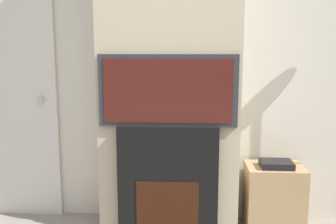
{
  "coord_description": "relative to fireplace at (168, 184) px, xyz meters",
  "views": [
    {
      "loc": [
        0.15,
        -1.03,
        1.41
      ],
      "look_at": [
        0.0,
        1.61,
        0.97
      ],
      "focal_mm": 40.0,
      "sensor_mm": 36.0,
      "label": 1
    }
  ],
  "objects": [
    {
      "name": "wall_back",
      "position": [
        0.0,
        0.42,
        0.92
      ],
      "size": [
        6.0,
        0.06,
        2.7
      ],
      "color": "silver",
      "rests_on": "ground_plane"
    },
    {
      "name": "chimney_breast",
      "position": [
        0.0,
        0.2,
        0.92
      ],
      "size": [
        1.05,
        0.39,
        2.7
      ],
      "color": "#BCAD8E",
      "rests_on": "ground_plane"
    },
    {
      "name": "fireplace",
      "position": [
        0.0,
        0.0,
        0.0
      ],
      "size": [
        0.73,
        0.15,
        0.86
      ],
      "color": "black",
      "rests_on": "ground_plane"
    },
    {
      "name": "television",
      "position": [
        0.0,
        -0.0,
        0.69
      ],
      "size": [
        0.99,
        0.07,
        0.51
      ],
      "color": "#2D2D33",
      "rests_on": "fireplace"
    },
    {
      "name": "media_stand",
      "position": [
        0.82,
        0.19,
        -0.16
      ],
      "size": [
        0.44,
        0.33,
        0.57
      ],
      "color": "tan",
      "rests_on": "ground_plane"
    },
    {
      "name": "entry_door",
      "position": [
        -1.35,
        0.37,
        0.61
      ],
      "size": [
        0.82,
        0.09,
        2.09
      ],
      "color": "silver",
      "rests_on": "ground_plane"
    }
  ]
}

